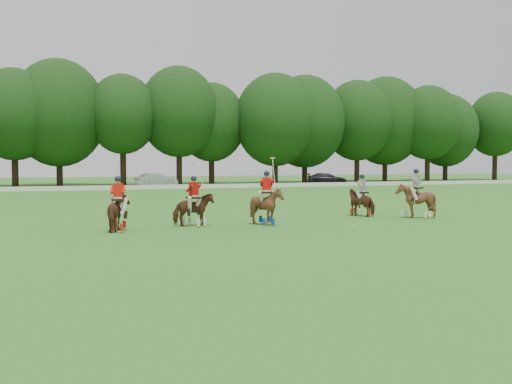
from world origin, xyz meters
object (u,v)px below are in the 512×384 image
object	(u,v)px
car_right	(327,179)
polo_red_a	(118,212)
car_mid	(156,180)
polo_stripe_b	(416,200)
polo_red_b	(194,209)
polo_stripe_a	(362,201)
polo_ball	(353,227)
polo_red_c	(267,206)

from	to	relation	value
car_right	polo_red_a	bearing A→B (deg)	163.94
car_mid	polo_stripe_b	xyz separation A→B (m)	(5.46, -38.72, 0.11)
polo_red_b	polo_stripe_b	world-z (taller)	polo_red_b
polo_red_b	polo_stripe_b	size ratio (longest dim) A/B	1.12
polo_stripe_a	polo_stripe_b	bearing A→B (deg)	-44.83
polo_ball	polo_red_c	bearing A→B (deg)	144.43
car_mid	car_right	bearing A→B (deg)	-103.82
polo_red_a	polo_stripe_b	world-z (taller)	polo_stripe_b
polo_red_a	polo_stripe_a	world-z (taller)	polo_red_a
car_right	polo_red_c	size ratio (longest dim) A/B	1.69
polo_red_c	polo_stripe_a	size ratio (longest dim) A/B	1.37
car_mid	polo_stripe_a	world-z (taller)	polo_stripe_a
polo_red_c	polo_ball	xyz separation A→B (m)	(3.01, -2.15, -0.80)
car_mid	polo_stripe_a	bearing A→B (deg)	171.73
polo_red_b	polo_red_c	distance (m)	3.12
car_mid	polo_stripe_a	size ratio (longest dim) A/B	2.18
car_right	polo_ball	world-z (taller)	car_right
polo_stripe_b	polo_red_c	bearing A→B (deg)	-177.29
car_right	polo_red_c	distance (m)	45.49
polo_red_a	polo_stripe_a	size ratio (longest dim) A/B	1.03
car_right	polo_stripe_b	xyz separation A→B (m)	(-15.34, -38.72, 0.16)
polo_stripe_a	polo_red_c	bearing A→B (deg)	-159.66
polo_stripe_b	car_mid	bearing A→B (deg)	98.02
car_mid	polo_ball	xyz separation A→B (m)	(0.55, -41.25, -0.71)
polo_red_a	polo_ball	world-z (taller)	polo_red_a
polo_red_a	polo_stripe_b	bearing A→B (deg)	1.14
car_right	polo_stripe_a	distance (m)	40.68
polo_red_a	car_right	bearing A→B (deg)	52.90
car_right	polo_ball	xyz separation A→B (m)	(-20.25, -41.25, -0.66)
polo_red_c	polo_stripe_a	bearing A→B (deg)	20.34
polo_stripe_b	polo_ball	xyz separation A→B (m)	(-4.91, -2.53, -0.83)
polo_red_b	polo_red_c	size ratio (longest dim) A/B	0.93
polo_red_b	car_right	bearing A→B (deg)	55.60
polo_red_a	polo_red_c	distance (m)	6.24
car_mid	polo_red_b	size ratio (longest dim) A/B	1.71
car_mid	polo_stripe_b	bearing A→B (deg)	174.20
polo_red_a	polo_red_c	size ratio (longest dim) A/B	0.75
polo_stripe_b	polo_ball	bearing A→B (deg)	-152.74
car_right	polo_red_b	distance (m)	46.55
polo_red_a	polo_red_c	bearing A→B (deg)	-0.84
polo_stripe_b	polo_red_b	bearing A→B (deg)	178.38
polo_stripe_b	polo_ball	world-z (taller)	polo_stripe_b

